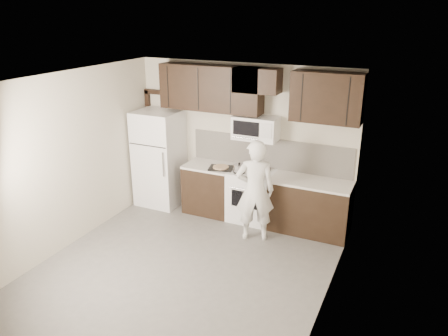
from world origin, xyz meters
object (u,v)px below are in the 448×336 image
Objects in this scene: refrigerator at (159,158)px; microwave at (256,128)px; person at (255,191)px; stove at (252,195)px.

microwave is at bearing 5.15° from refrigerator.
refrigerator reaches higher than person.
person is (0.29, -0.73, -0.81)m from microwave.
refrigerator is (-1.85, -0.17, -0.75)m from microwave.
stove is at bearing -87.21° from person.
refrigerator is 1.07× the size of person.
microwave reaches higher than person.
refrigerator reaches higher than stove.
person is (2.14, -0.57, -0.06)m from refrigerator.
stove is 1.90m from refrigerator.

